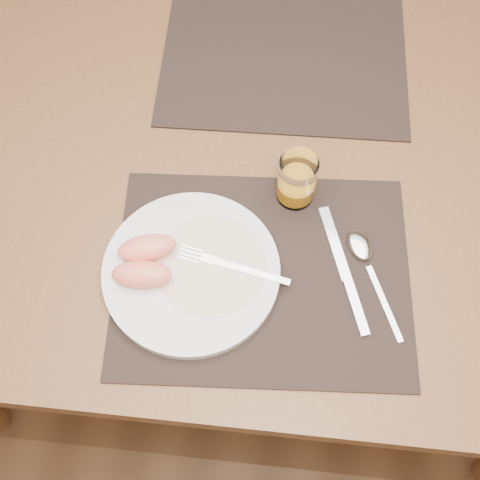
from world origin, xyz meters
name	(u,v)px	position (x,y,z in m)	size (l,w,h in m)	color
ground	(251,307)	(0.00, 0.00, 0.00)	(5.00, 5.00, 0.00)	brown
table	(257,181)	(0.00, 0.00, 0.67)	(1.40, 0.90, 0.75)	brown
placemat_near	(262,274)	(0.03, -0.22, 0.75)	(0.45, 0.35, 0.00)	black
placemat_far	(284,58)	(0.03, 0.22, 0.75)	(0.45, 0.35, 0.00)	black
plate	(191,271)	(-0.08, -0.23, 0.76)	(0.27, 0.27, 0.02)	white
plate_dressing	(211,265)	(-0.05, -0.22, 0.77)	(0.17, 0.17, 0.00)	white
fork	(224,264)	(-0.03, -0.22, 0.77)	(0.17, 0.05, 0.00)	silver
knife	(347,280)	(0.15, -0.22, 0.76)	(0.08, 0.21, 0.01)	silver
spoon	(363,253)	(0.18, -0.17, 0.76)	(0.09, 0.19, 0.01)	silver
juice_glass	(297,181)	(0.07, -0.07, 0.79)	(0.06, 0.06, 0.09)	white
grapefruit_wedges	(144,261)	(-0.15, -0.23, 0.79)	(0.10, 0.10, 0.04)	#FF8568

